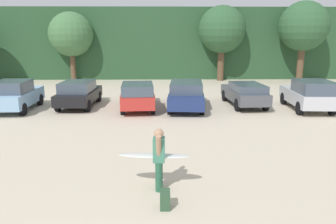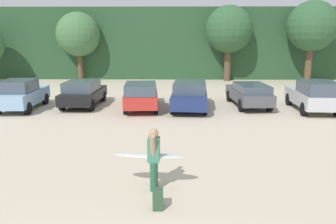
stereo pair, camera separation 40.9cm
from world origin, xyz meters
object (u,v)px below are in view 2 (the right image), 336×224
(person_adult, at_px, (154,155))
(backpack_dropped, at_px, (158,199))
(parked_car_red, at_px, (141,95))
(surfboard_white, at_px, (149,155))
(parked_car_navy, at_px, (190,94))
(parked_car_silver, at_px, (314,95))
(parked_car_black, at_px, (83,93))
(parked_car_dark_gray, at_px, (249,94))
(parked_car_sky_blue, at_px, (21,94))

(person_adult, bearing_deg, backpack_dropped, 99.72)
(parked_car_red, relative_size, surfboard_white, 2.29)
(parked_car_navy, xyz_separation_m, parked_car_silver, (6.61, -0.67, 0.09))
(parked_car_red, bearing_deg, backpack_dropped, -176.56)
(parked_car_black, distance_m, parked_car_navy, 6.12)
(parked_car_navy, xyz_separation_m, surfboard_white, (-1.57, -9.86, 0.09))
(parked_car_black, distance_m, surfboard_white, 11.32)
(person_adult, height_order, surfboard_white, person_adult)
(parked_car_silver, distance_m, surfboard_white, 12.31)
(parked_car_navy, relative_size, parked_car_dark_gray, 1.11)
(parked_car_red, xyz_separation_m, backpack_dropped, (1.40, -10.84, -0.59))
(parked_car_sky_blue, xyz_separation_m, parked_car_silver, (15.86, -0.25, 0.04))
(parked_car_navy, height_order, parked_car_dark_gray, parked_car_navy)
(parked_car_black, relative_size, parked_car_red, 0.90)
(parked_car_black, bearing_deg, surfboard_white, -154.50)
(parked_car_navy, xyz_separation_m, parked_car_dark_gray, (3.42, 0.51, -0.04))
(parked_car_silver, height_order, person_adult, parked_car_silver)
(parked_car_dark_gray, bearing_deg, person_adult, 151.45)
(surfboard_white, relative_size, backpack_dropped, 4.43)
(parked_car_black, height_order, surfboard_white, parked_car_black)
(parked_car_black, xyz_separation_m, parked_car_silver, (12.70, -1.19, 0.11))
(parked_car_silver, bearing_deg, parked_car_dark_gray, 72.41)
(parked_car_black, height_order, person_adult, person_adult)
(surfboard_white, xyz_separation_m, backpack_dropped, (0.28, -1.19, -0.66))
(parked_car_silver, xyz_separation_m, person_adult, (-8.05, -9.34, 0.06))
(parked_car_black, relative_size, parked_car_dark_gray, 0.94)
(parked_car_sky_blue, bearing_deg, person_adult, -142.05)
(person_adult, bearing_deg, parked_car_silver, -129.12)
(parked_car_dark_gray, height_order, backpack_dropped, parked_car_dark_gray)
(parked_car_sky_blue, bearing_deg, parked_car_dark_gray, -87.04)
(parked_car_black, distance_m, backpack_dropped, 12.54)
(parked_car_red, height_order, surfboard_white, parked_car_red)
(parked_car_black, relative_size, parked_car_silver, 1.00)
(parked_car_black, bearing_deg, person_adult, -154.19)
(parked_car_red, xyz_separation_m, parked_car_navy, (2.69, 0.21, -0.02))
(parked_car_dark_gray, height_order, surfboard_white, parked_car_dark_gray)
(parked_car_red, distance_m, surfboard_white, 9.71)
(parked_car_navy, bearing_deg, parked_car_silver, -91.37)
(parked_car_red, bearing_deg, parked_car_silver, -96.69)
(parked_car_navy, height_order, parked_car_silver, parked_car_silver)
(surfboard_white, bearing_deg, backpack_dropped, 109.06)
(parked_car_navy, bearing_deg, parked_car_red, 98.94)
(parked_car_sky_blue, height_order, surfboard_white, parked_car_sky_blue)
(parked_car_red, bearing_deg, parked_car_black, 73.90)
(parked_car_dark_gray, xyz_separation_m, surfboard_white, (-4.99, -10.38, 0.13))
(person_adult, bearing_deg, surfboard_white, -46.82)
(parked_car_sky_blue, xyz_separation_m, parked_car_dark_gray, (12.68, 0.93, -0.10))
(parked_car_sky_blue, xyz_separation_m, parked_car_red, (6.57, 0.20, -0.03))
(parked_car_black, xyz_separation_m, surfboard_white, (4.52, -10.38, 0.11))
(parked_car_sky_blue, relative_size, parked_car_dark_gray, 0.91)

